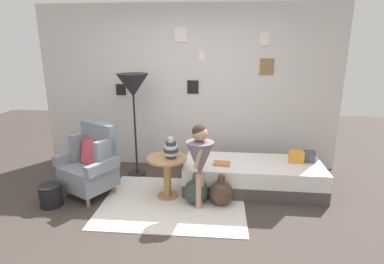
{
  "coord_description": "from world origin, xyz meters",
  "views": [
    {
      "loc": [
        0.51,
        -3.01,
        1.98
      ],
      "look_at": [
        0.15,
        0.95,
        0.85
      ],
      "focal_mm": 28.78,
      "sensor_mm": 36.0,
      "label": 1
    }
  ],
  "objects_px": {
    "side_table": "(167,169)",
    "floor_lamp": "(133,88)",
    "magazine_basket": "(51,195)",
    "book_on_daybed": "(222,164)",
    "armchair": "(92,163)",
    "demijohn_far": "(221,193)",
    "vase_striped": "(171,149)",
    "daybed": "(252,176)",
    "person_child": "(200,156)",
    "demijohn_near": "(196,191)"
  },
  "relations": [
    {
      "from": "person_child",
      "to": "book_on_daybed",
      "type": "bearing_deg",
      "value": 59.3
    },
    {
      "from": "vase_striped",
      "to": "side_table",
      "type": "bearing_deg",
      "value": 168.85
    },
    {
      "from": "armchair",
      "to": "demijohn_near",
      "type": "bearing_deg",
      "value": -6.69
    },
    {
      "from": "armchair",
      "to": "demijohn_far",
      "type": "distance_m",
      "value": 1.78
    },
    {
      "from": "daybed",
      "to": "book_on_daybed",
      "type": "relative_size",
      "value": 8.71
    },
    {
      "from": "person_child",
      "to": "book_on_daybed",
      "type": "distance_m",
      "value": 0.6
    },
    {
      "from": "book_on_daybed",
      "to": "demijohn_near",
      "type": "xyz_separation_m",
      "value": [
        -0.32,
        -0.36,
        -0.25
      ]
    },
    {
      "from": "side_table",
      "to": "book_on_daybed",
      "type": "height_order",
      "value": "side_table"
    },
    {
      "from": "side_table",
      "to": "floor_lamp",
      "type": "bearing_deg",
      "value": 130.36
    },
    {
      "from": "person_child",
      "to": "daybed",
      "type": "bearing_deg",
      "value": 38.9
    },
    {
      "from": "person_child",
      "to": "magazine_basket",
      "type": "height_order",
      "value": "person_child"
    },
    {
      "from": "armchair",
      "to": "magazine_basket",
      "type": "relative_size",
      "value": 3.46
    },
    {
      "from": "armchair",
      "to": "floor_lamp",
      "type": "height_order",
      "value": "floor_lamp"
    },
    {
      "from": "book_on_daybed",
      "to": "magazine_basket",
      "type": "xyz_separation_m",
      "value": [
        -2.15,
        -0.59,
        -0.28
      ]
    },
    {
      "from": "demijohn_near",
      "to": "magazine_basket",
      "type": "xyz_separation_m",
      "value": [
        -1.83,
        -0.23,
        -0.02
      ]
    },
    {
      "from": "magazine_basket",
      "to": "demijohn_far",
      "type": "bearing_deg",
      "value": 5.98
    },
    {
      "from": "demijohn_far",
      "to": "daybed",
      "type": "bearing_deg",
      "value": 47.33
    },
    {
      "from": "armchair",
      "to": "daybed",
      "type": "distance_m",
      "value": 2.22
    },
    {
      "from": "armchair",
      "to": "book_on_daybed",
      "type": "bearing_deg",
      "value": 6.32
    },
    {
      "from": "vase_striped",
      "to": "demijohn_far",
      "type": "relative_size",
      "value": 0.7
    },
    {
      "from": "side_table",
      "to": "vase_striped",
      "type": "relative_size",
      "value": 2.04
    },
    {
      "from": "vase_striped",
      "to": "book_on_daybed",
      "type": "distance_m",
      "value": 0.75
    },
    {
      "from": "floor_lamp",
      "to": "book_on_daybed",
      "type": "height_order",
      "value": "floor_lamp"
    },
    {
      "from": "vase_striped",
      "to": "demijohn_far",
      "type": "xyz_separation_m",
      "value": [
        0.66,
        -0.13,
        -0.52
      ]
    },
    {
      "from": "person_child",
      "to": "magazine_basket",
      "type": "xyz_separation_m",
      "value": [
        -1.88,
        -0.13,
        -0.54
      ]
    },
    {
      "from": "side_table",
      "to": "demijohn_near",
      "type": "height_order",
      "value": "side_table"
    },
    {
      "from": "daybed",
      "to": "book_on_daybed",
      "type": "distance_m",
      "value": 0.5
    },
    {
      "from": "side_table",
      "to": "magazine_basket",
      "type": "xyz_separation_m",
      "value": [
        -1.44,
        -0.36,
        -0.26
      ]
    },
    {
      "from": "vase_striped",
      "to": "magazine_basket",
      "type": "relative_size",
      "value": 0.99
    },
    {
      "from": "side_table",
      "to": "demijohn_far",
      "type": "height_order",
      "value": "side_table"
    },
    {
      "from": "side_table",
      "to": "demijohn_far",
      "type": "distance_m",
      "value": 0.77
    },
    {
      "from": "armchair",
      "to": "magazine_basket",
      "type": "xyz_separation_m",
      "value": [
        -0.4,
        -0.39,
        -0.3
      ]
    },
    {
      "from": "floor_lamp",
      "to": "demijohn_near",
      "type": "relative_size",
      "value": 3.89
    },
    {
      "from": "person_child",
      "to": "demijohn_far",
      "type": "height_order",
      "value": "person_child"
    },
    {
      "from": "armchair",
      "to": "floor_lamp",
      "type": "bearing_deg",
      "value": 58.43
    },
    {
      "from": "book_on_daybed",
      "to": "demijohn_near",
      "type": "distance_m",
      "value": 0.55
    },
    {
      "from": "side_table",
      "to": "floor_lamp",
      "type": "distance_m",
      "value": 1.35
    },
    {
      "from": "floor_lamp",
      "to": "demijohn_near",
      "type": "bearing_deg",
      "value": -40.44
    },
    {
      "from": "demijohn_far",
      "to": "magazine_basket",
      "type": "height_order",
      "value": "demijohn_far"
    },
    {
      "from": "person_child",
      "to": "demijohn_far",
      "type": "bearing_deg",
      "value": 19.3
    },
    {
      "from": "side_table",
      "to": "demijohn_far",
      "type": "xyz_separation_m",
      "value": [
        0.71,
        -0.14,
        -0.24
      ]
    },
    {
      "from": "demijohn_far",
      "to": "book_on_daybed",
      "type": "bearing_deg",
      "value": 89.5
    },
    {
      "from": "person_child",
      "to": "book_on_daybed",
      "type": "height_order",
      "value": "person_child"
    },
    {
      "from": "magazine_basket",
      "to": "floor_lamp",
      "type": "bearing_deg",
      "value": 52.64
    },
    {
      "from": "book_on_daybed",
      "to": "armchair",
      "type": "bearing_deg",
      "value": -173.68
    },
    {
      "from": "demijohn_near",
      "to": "magazine_basket",
      "type": "distance_m",
      "value": 1.84
    },
    {
      "from": "vase_striped",
      "to": "demijohn_near",
      "type": "relative_size",
      "value": 0.69
    },
    {
      "from": "magazine_basket",
      "to": "side_table",
      "type": "bearing_deg",
      "value": 14.24
    },
    {
      "from": "side_table",
      "to": "magazine_basket",
      "type": "distance_m",
      "value": 1.5
    },
    {
      "from": "vase_striped",
      "to": "demijohn_far",
      "type": "distance_m",
      "value": 0.85
    }
  ]
}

